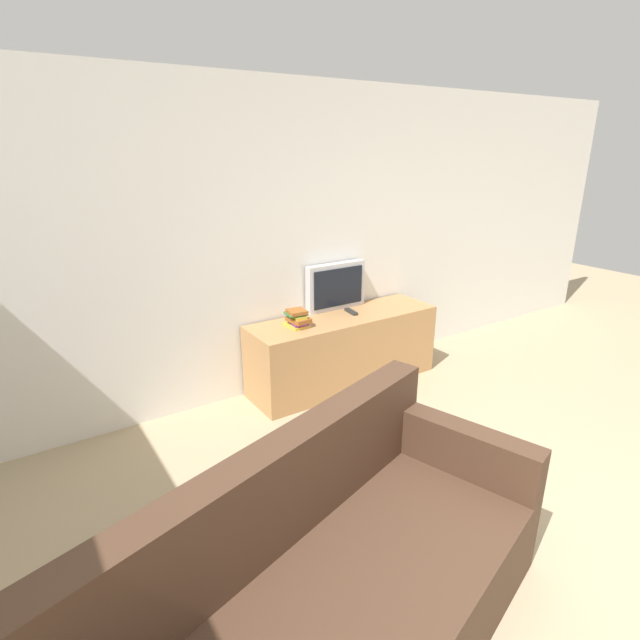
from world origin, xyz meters
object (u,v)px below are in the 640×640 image
at_px(couch, 330,606).
at_px(remote_on_stand, 351,312).
at_px(television, 336,286).
at_px(tv_stand, 344,350).
at_px(book_stack, 297,319).

xyz_separation_m(couch, remote_on_stand, (1.71, 2.16, 0.36)).
height_order(television, remote_on_stand, television).
bearing_deg(television, tv_stand, -105.12).
relative_size(television, book_stack, 2.66).
height_order(tv_stand, book_stack, book_stack).
bearing_deg(book_stack, television, 22.34).
xyz_separation_m(tv_stand, remote_on_stand, (0.10, 0.03, 0.34)).
distance_m(tv_stand, television, 0.58).
relative_size(book_stack, remote_on_stand, 1.27).
height_order(television, book_stack, television).
height_order(couch, book_stack, couch).
bearing_deg(remote_on_stand, couch, -128.34).
relative_size(couch, remote_on_stand, 13.00).
relative_size(tv_stand, book_stack, 7.85).
bearing_deg(book_stack, tv_stand, 1.09).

